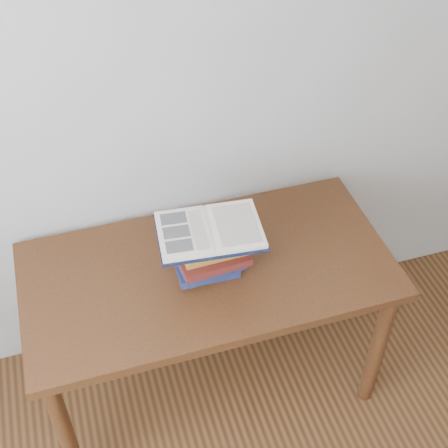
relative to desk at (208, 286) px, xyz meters
name	(u,v)px	position (x,y,z in m)	size (l,w,h in m)	color
desk	(208,286)	(0.00, 0.00, 0.00)	(1.32, 0.66, 0.71)	#482A12
book_stack	(209,250)	(0.00, -0.01, 0.19)	(0.27, 0.20, 0.18)	navy
open_book	(210,231)	(0.01, -0.01, 0.29)	(0.37, 0.28, 0.03)	black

